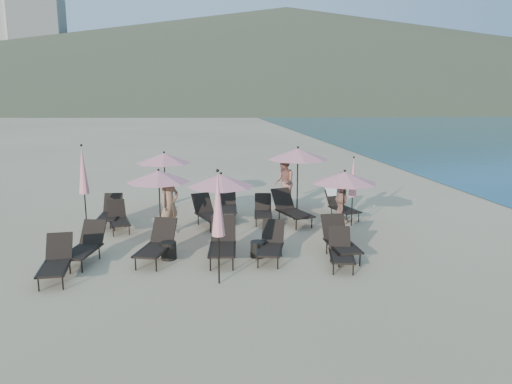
{
  "coord_description": "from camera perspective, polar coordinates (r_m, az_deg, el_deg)",
  "views": [
    {
      "loc": [
        -1.92,
        -12.21,
        4.28
      ],
      "look_at": [
        0.25,
        3.5,
        1.1
      ],
      "focal_mm": 35.0,
      "sensor_mm": 36.0,
      "label": 1
    }
  ],
  "objects": [
    {
      "name": "umbrella_open_4",
      "position": [
        17.88,
        4.81,
        4.36
      ],
      "size": [
        2.23,
        2.23,
        2.4
      ],
      "color": "black",
      "rests_on": "ground"
    },
    {
      "name": "lounger_2",
      "position": [
        13.16,
        -11.25,
        -5.79
      ],
      "size": [
        1.12,
        1.81,
        0.97
      ],
      "rotation": [
        0.0,
        0.0,
        -0.3
      ],
      "color": "black",
      "rests_on": "ground"
    },
    {
      "name": "side_table_0",
      "position": [
        13.25,
        -9.95,
        -6.62
      ],
      "size": [
        0.4,
        0.4,
        0.47
      ],
      "primitive_type": "cylinder",
      "color": "black",
      "rests_on": "ground"
    },
    {
      "name": "umbrella_open_0",
      "position": [
        15.15,
        -11.06,
        1.76
      ],
      "size": [
        1.91,
        1.91,
        2.05
      ],
      "color": "black",
      "rests_on": "ground"
    },
    {
      "name": "hotel_skyline",
      "position": [
        298.55,
        -26.56,
        14.0
      ],
      "size": [
        109.0,
        82.0,
        55.0
      ],
      "color": "beige",
      "rests_on": "ground"
    },
    {
      "name": "beachgoer_b",
      "position": [
        18.67,
        3.19,
        1.08
      ],
      "size": [
        0.75,
        0.95,
        1.92
      ],
      "primitive_type": "imported",
      "rotation": [
        0.0,
        0.0,
        -1.6
      ],
      "color": "#AE6D59",
      "rests_on": "ground"
    },
    {
      "name": "umbrella_closed_1",
      "position": [
        16.25,
        11.04,
        1.59
      ],
      "size": [
        0.27,
        0.27,
        2.28
      ],
      "color": "black",
      "rests_on": "ground"
    },
    {
      "name": "lounger_1",
      "position": [
        13.53,
        -18.97,
        -5.78
      ],
      "size": [
        1.0,
        1.75,
        0.95
      ],
      "rotation": [
        0.0,
        0.0,
        -0.24
      ],
      "color": "black",
      "rests_on": "ground"
    },
    {
      "name": "beachgoer_a",
      "position": [
        15.43,
        -9.87,
        -1.32
      ],
      "size": [
        0.81,
        0.8,
        1.89
      ],
      "primitive_type": "imported",
      "rotation": [
        0.0,
        0.0,
        0.78
      ],
      "color": "#A57859",
      "rests_on": "ground"
    },
    {
      "name": "side_table_1",
      "position": [
        13.23,
        0.2,
        -6.56
      ],
      "size": [
        0.4,
        0.4,
        0.43
      ],
      "primitive_type": "cylinder",
      "color": "black",
      "rests_on": "ground"
    },
    {
      "name": "lounger_0",
      "position": [
        12.59,
        -21.89,
        -7.3
      ],
      "size": [
        0.71,
        1.64,
        0.92
      ],
      "rotation": [
        0.0,
        0.0,
        0.07
      ],
      "color": "black",
      "rests_on": "ground"
    },
    {
      "name": "ground",
      "position": [
        13.08,
        1.03,
        -7.76
      ],
      "size": [
        800.0,
        800.0,
        0.0
      ],
      "primitive_type": "plane",
      "color": "#D6BA8C",
      "rests_on": "ground"
    },
    {
      "name": "lounger_9",
      "position": [
        16.28,
        -5.45,
        -2.32
      ],
      "size": [
        1.17,
        1.79,
        0.97
      ],
      "rotation": [
        0.0,
        0.0,
        0.35
      ],
      "color": "black",
      "rests_on": "ground"
    },
    {
      "name": "umbrella_open_3",
      "position": [
        18.44,
        -10.46,
        3.83
      ],
      "size": [
        2.03,
        2.03,
        2.19
      ],
      "color": "black",
      "rests_on": "ground"
    },
    {
      "name": "beachgoer_c",
      "position": [
        16.75,
        9.76,
        -0.62
      ],
      "size": [
        0.46,
        1.02,
        1.71
      ],
      "primitive_type": "imported",
      "rotation": [
        0.0,
        0.0,
        1.53
      ],
      "color": "tan",
      "rests_on": "ground"
    },
    {
      "name": "lounger_13",
      "position": [
        16.7,
        0.82,
        -2.09
      ],
      "size": [
        0.77,
        1.56,
        0.86
      ],
      "rotation": [
        0.0,
        0.0,
        -0.14
      ],
      "color": "black",
      "rests_on": "ground"
    },
    {
      "name": "lounger_6",
      "position": [
        16.3,
        -15.47,
        -2.84
      ],
      "size": [
        0.9,
        1.59,
        0.86
      ],
      "rotation": [
        0.0,
        0.0,
        0.24
      ],
      "color": "black",
      "rests_on": "ground"
    },
    {
      "name": "lounger_7",
      "position": [
        16.99,
        -16.31,
        -2.2
      ],
      "size": [
        0.7,
        1.65,
        0.93
      ],
      "rotation": [
        0.0,
        0.0,
        -0.05
      ],
      "color": "black",
      "rests_on": "ground"
    },
    {
      "name": "lounger_12",
      "position": [
        12.98,
        -3.83,
        -5.76
      ],
      "size": [
        0.85,
        1.81,
        1.01
      ],
      "rotation": [
        0.0,
        0.0,
        -0.11
      ],
      "color": "black",
      "rests_on": "ground"
    },
    {
      "name": "umbrella_open_2",
      "position": [
        14.8,
        10.09,
        1.64
      ],
      "size": [
        1.92,
        1.92,
        2.07
      ],
      "color": "black",
      "rests_on": "ground"
    },
    {
      "name": "lounger_8",
      "position": [
        17.29,
        -3.38,
        -1.4
      ],
      "size": [
        0.8,
        1.8,
        1.01
      ],
      "rotation": [
        0.0,
        0.0,
        -0.07
      ],
      "color": "black",
      "rests_on": "ground"
    },
    {
      "name": "lounger_10",
      "position": [
        16.57,
        4.01,
        -1.9
      ],
      "size": [
        1.21,
        1.96,
        1.05
      ],
      "rotation": [
        0.0,
        0.0,
        0.31
      ],
      "color": "black",
      "rests_on": "ground"
    },
    {
      "name": "umbrella_open_1",
      "position": [
        14.09,
        -4.03,
        1.33
      ],
      "size": [
        1.93,
        1.93,
        2.08
      ],
      "color": "black",
      "rests_on": "ground"
    },
    {
      "name": "umbrella_closed_0",
      "position": [
        11.04,
        -4.37,
        -1.47
      ],
      "size": [
        0.31,
        0.31,
        2.64
      ],
      "color": "black",
      "rests_on": "ground"
    },
    {
      "name": "lounger_5",
      "position": [
        13.38,
        9.56,
        -5.4
      ],
      "size": [
        0.68,
        1.73,
        0.99
      ],
      "rotation": [
        0.0,
        0.0,
        0.01
      ],
      "color": "black",
      "rests_on": "ground"
    },
    {
      "name": "lounger_11",
      "position": [
        17.59,
        9.58,
        -1.31
      ],
      "size": [
        0.94,
        1.69,
        1.0
      ],
      "rotation": [
        0.0,
        0.0,
        0.24
      ],
      "color": "black",
      "rests_on": "ground"
    },
    {
      "name": "volcanic_headland",
      "position": [
        324.01,
        5.43,
        15.21
      ],
      "size": [
        690.0,
        690.0,
        55.0
      ],
      "color": "brown",
      "rests_on": "ground"
    },
    {
      "name": "umbrella_closed_2",
      "position": [
        16.4,
        -19.17,
        2.33
      ],
      "size": [
        0.32,
        0.32,
        2.72
      ],
      "color": "black",
      "rests_on": "ground"
    },
    {
      "name": "lounger_3",
      "position": [
        13.02,
        1.73,
        -5.9
      ],
      "size": [
        1.0,
        1.68,
        0.91
      ],
      "rotation": [
        0.0,
        0.0,
        -0.27
      ],
      "color": "black",
      "rests_on": "ground"
    },
    {
      "name": "lounger_4",
      "position": [
        12.74,
        9.68,
        -6.56
      ],
      "size": [
        0.86,
        1.57,
        0.86
      ],
      "rotation": [
        0.0,
        0.0,
        -0.21
      ],
      "color": "black",
      "rests_on": "ground"
    }
  ]
}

